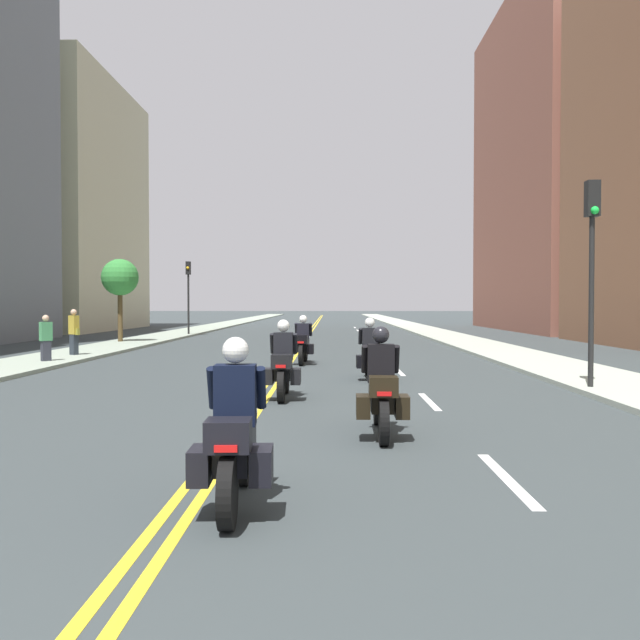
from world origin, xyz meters
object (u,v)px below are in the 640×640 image
motorcycle_4 (303,344)px  street_tree_0 (120,278)px  pedestrian_0 (46,339)px  motorcycle_1 (381,392)px  pedestrian_2 (74,333)px  motorcycle_0 (235,441)px  traffic_light_near (592,247)px  traffic_light_far (188,284)px  motorcycle_2 (283,367)px  motorcycle_3 (370,354)px

motorcycle_4 → street_tree_0: (-9.47, 10.83, 2.58)m
motorcycle_4 → pedestrian_0: size_ratio=1.43×
motorcycle_1 → pedestrian_2: bearing=126.5°
motorcycle_0 → traffic_light_near: bearing=49.9°
motorcycle_1 → traffic_light_far: 32.59m
traffic_light_near → street_tree_0: (-16.24, 17.76, -0.02)m
traffic_light_far → motorcycle_4: bearing=-67.6°
motorcycle_2 → pedestrian_0: bearing=136.8°
motorcycle_4 → traffic_light_far: 20.75m
traffic_light_far → pedestrian_2: (-0.62, -16.81, -2.24)m
motorcycle_4 → motorcycle_2: bearing=-87.9°
traffic_light_far → pedestrian_0: 19.57m
motorcycle_0 → motorcycle_1: motorcycle_0 is taller
motorcycle_0 → motorcycle_1: 3.97m
motorcycle_0 → motorcycle_2: (-0.06, 7.52, -0.00)m
street_tree_0 → traffic_light_near: bearing=-47.6°
pedestrian_0 → motorcycle_0: bearing=73.5°
motorcycle_3 → pedestrian_0: size_ratio=1.39×
motorcycle_0 → traffic_light_far: size_ratio=0.46×
motorcycle_3 → traffic_light_near: 6.01m
motorcycle_3 → pedestrian_2: size_ratio=1.26×
street_tree_0 → pedestrian_0: bearing=-84.4°
motorcycle_2 → motorcycle_4: (0.08, 8.10, -0.00)m
motorcycle_0 → traffic_light_far: bearing=100.5°
pedestrian_0 → street_tree_0: 11.52m
motorcycle_1 → motorcycle_2: 4.30m
motorcycle_3 → motorcycle_1: bearing=-93.5°
street_tree_0 → motorcycle_0: bearing=-70.3°
motorcycle_0 → motorcycle_4: (0.01, 15.62, -0.00)m
motorcycle_0 → motorcycle_1: size_ratio=0.92×
motorcycle_4 → pedestrian_2: size_ratio=1.30×
motorcycle_2 → traffic_light_near: 7.41m
pedestrian_0 → street_tree_0: (-1.09, 11.21, 2.41)m
pedestrian_2 → motorcycle_4: bearing=20.7°
motorcycle_4 → traffic_light_far: (-7.84, 19.05, 2.51)m
motorcycle_2 → traffic_light_far: 28.35m
motorcycle_1 → motorcycle_2: size_ratio=1.09×
traffic_light_far → pedestrian_2: bearing=-92.1°
motorcycle_1 → pedestrian_2: 17.50m
traffic_light_near → pedestrian_0: (-15.14, 6.56, -2.42)m
motorcycle_1 → motorcycle_3: 7.58m
motorcycle_0 → motorcycle_4: size_ratio=0.91×
motorcycle_3 → pedestrian_0: pedestrian_0 is taller
motorcycle_0 → motorcycle_3: motorcycle_0 is taller
motorcycle_2 → motorcycle_4: motorcycle_2 is taller
motorcycle_3 → pedestrian_2: 12.38m
pedestrian_2 → motorcycle_0: bearing=-29.2°
motorcycle_2 → street_tree_0: street_tree_0 is taller
motorcycle_4 → pedestrian_2: 8.75m
pedestrian_0 → pedestrian_2: size_ratio=0.91×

